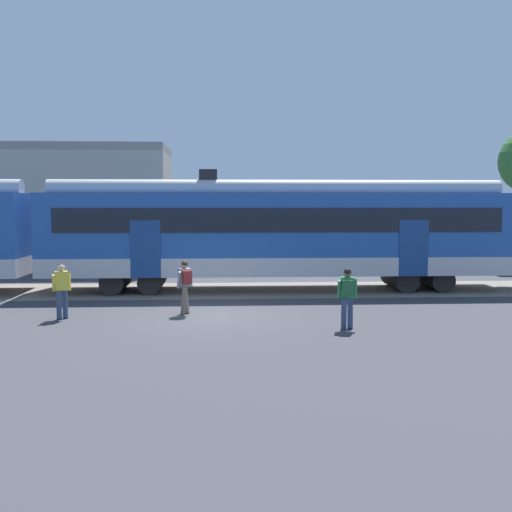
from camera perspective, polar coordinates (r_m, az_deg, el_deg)
The scene contains 6 objects.
ground_plane at distance 18.54m, azimuth -4.44°, elevation -5.58°, with size 160.00×160.00×0.00m, color #38383D.
commuter_train at distance 24.22m, azimuth -18.45°, elevation 2.03°, with size 38.05×3.07×4.73m.
pedestrian_yellow at distance 18.57m, azimuth -18.03°, elevation -2.70°, with size 0.53×0.70×1.67m.
pedestrian_grey at distance 18.54m, azimuth -6.78°, elevation -2.50°, with size 0.51×0.71×1.67m.
pedestrian_green at distance 16.42m, azimuth 8.69°, elevation -3.50°, with size 0.59×0.62×1.67m.
background_building at distance 33.63m, azimuth -20.64°, elevation 4.36°, with size 14.30×5.00×9.20m.
Camera 1 is at (0.41, -18.22, 3.40)m, focal length 42.00 mm.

